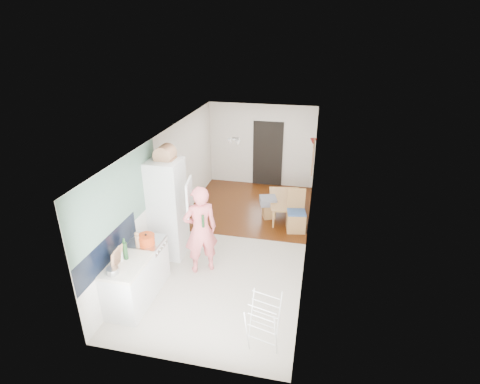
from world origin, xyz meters
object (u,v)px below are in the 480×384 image
at_px(dining_chair, 296,212).
at_px(drying_rack, 263,324).
at_px(stool, 269,211).
at_px(person, 200,223).
at_px(dining_table, 286,208).

relative_size(dining_chair, drying_rack, 1.16).
bearing_deg(drying_rack, stool, 111.78).
relative_size(person, dining_chair, 2.12).
bearing_deg(dining_table, drying_rack, 171.52).
bearing_deg(dining_chair, stool, 134.95).
bearing_deg(person, stool, -143.57).
bearing_deg(drying_rack, dining_chair, 101.50).
relative_size(dining_table, drying_rack, 1.40).
height_order(stool, drying_rack, drying_rack).
distance_m(dining_table, stool, 0.48).
bearing_deg(dining_table, person, 142.47).
height_order(dining_chair, drying_rack, dining_chair).
xyz_separation_m(dining_chair, stool, (-0.73, 0.51, -0.32)).
height_order(person, stool, person).
relative_size(dining_chair, stool, 2.66).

